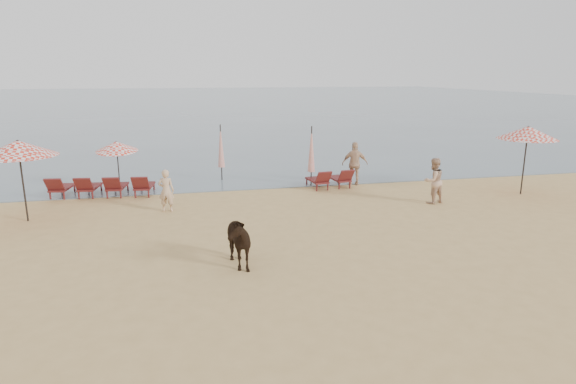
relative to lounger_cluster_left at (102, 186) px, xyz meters
name	(u,v)px	position (x,y,z in m)	size (l,w,h in m)	color
ground	(338,294)	(6.31, -10.22, -0.42)	(120.00, 120.00, 0.00)	tan
sea	(197,100)	(6.31, 69.78, -0.42)	(160.00, 140.00, 0.06)	#51606B
lounger_cluster_left	(102,186)	(0.00, 0.00, 0.00)	(3.98, 2.09, 0.60)	maroon
lounger_cluster_right	(330,179)	(9.17, -0.59, -0.02)	(1.77, 1.72, 0.58)	maroon
umbrella_open_left_a	(18,148)	(-1.93, -2.88, 1.99)	(2.35, 2.35, 2.68)	black
umbrella_open_left_b	(117,146)	(0.56, 0.92, 1.41)	(1.66, 1.69, 2.12)	black
umbrella_open_right	(528,133)	(16.33, -3.27, 2.04)	(2.24, 2.24, 2.73)	black
umbrella_closed_left	(221,146)	(4.85, 1.92, 1.13)	(0.31, 0.31, 2.52)	black
umbrella_closed_right	(311,149)	(8.50, -0.02, 1.16)	(0.31, 0.31, 2.56)	black
cow	(234,240)	(4.27, -8.13, 0.27)	(0.74, 1.63, 1.38)	black
beachgoer_left	(166,190)	(2.53, -2.71, 0.33)	(0.55, 0.36, 1.50)	tan
beachgoer_right_a	(433,181)	(12.16, -3.74, 0.43)	(0.83, 0.65, 1.70)	tan
beachgoer_right_b	(355,164)	(10.37, -0.27, 0.52)	(1.10, 0.46, 1.87)	tan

